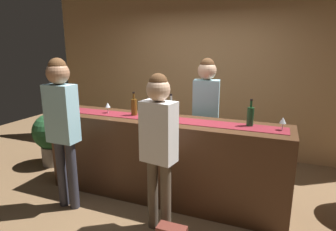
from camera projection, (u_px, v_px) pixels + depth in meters
ground_plane at (163, 196)px, 3.66m from camera, size 10.00×10.00×0.00m
back_wall at (204, 72)px, 5.02m from camera, size 6.00×0.12×2.90m
bar_counter at (163, 159)px, 3.53m from camera, size 2.99×0.60×1.03m
counter_runner_cloth at (163, 119)px, 3.41m from camera, size 2.84×0.28×0.01m
wine_bottle_amber at (134, 107)px, 3.56m from camera, size 0.07×0.07×0.30m
wine_bottle_green at (250, 116)px, 3.08m from camera, size 0.07×0.07×0.30m
wine_bottle_clear at (171, 109)px, 3.40m from camera, size 0.07×0.07×0.30m
wine_glass_near_customer at (108, 105)px, 3.68m from camera, size 0.07×0.07×0.14m
wine_glass_mid_counter at (283, 121)px, 2.92m from camera, size 0.07×0.07×0.14m
bartender at (206, 108)px, 3.78m from camera, size 0.37×0.25×1.74m
customer_sipping at (159, 138)px, 2.77m from camera, size 0.37×0.25×1.65m
customer_browsing at (62, 118)px, 3.17m from camera, size 0.34×0.25×1.77m
potted_plant_tall at (52, 135)px, 4.55m from camera, size 0.58×0.58×0.85m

